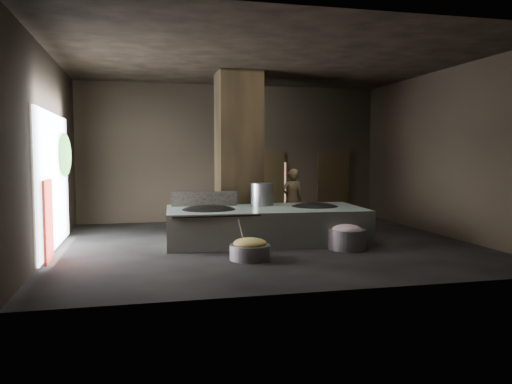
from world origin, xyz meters
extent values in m
cube|color=black|center=(0.00, 0.00, -0.05)|extent=(10.00, 9.00, 0.10)
cube|color=black|center=(0.00, 0.00, 4.55)|extent=(10.00, 9.00, 0.10)
cube|color=black|center=(0.00, 4.55, 2.25)|extent=(10.00, 0.10, 4.50)
cube|color=black|center=(0.00, -4.55, 2.25)|extent=(10.00, 0.10, 4.50)
cube|color=black|center=(-5.05, 0.00, 2.25)|extent=(0.10, 9.00, 4.50)
cube|color=black|center=(5.05, 0.00, 2.25)|extent=(0.10, 9.00, 4.50)
cube|color=black|center=(-0.30, 1.90, 2.25)|extent=(1.20, 1.20, 4.50)
cube|color=#A7BAA8|center=(0.06, 0.25, 0.43)|extent=(5.07, 2.65, 0.86)
cube|color=black|center=(0.06, 0.25, 0.82)|extent=(4.83, 2.32, 0.03)
ellipsoid|color=black|center=(-1.39, 0.20, 0.75)|extent=(1.56, 1.56, 0.43)
cylinder|color=black|center=(-1.39, 0.20, 0.82)|extent=(1.59, 1.59, 0.05)
ellipsoid|color=black|center=(1.41, 0.30, 0.75)|extent=(1.45, 1.45, 0.41)
cylinder|color=black|center=(1.41, 0.30, 0.82)|extent=(1.48, 1.48, 0.05)
cylinder|color=#9EA2A6|center=(0.11, 0.80, 1.13)|extent=(0.60, 0.60, 0.64)
cube|color=black|center=(-1.39, 1.00, 1.03)|extent=(1.72, 0.17, 0.43)
imported|color=olive|center=(1.37, 2.13, 0.89)|extent=(0.67, 0.45, 1.78)
cylinder|color=slate|center=(-0.79, -1.83, 0.16)|extent=(1.02, 1.02, 0.32)
ellipsoid|color=#9AB155|center=(-0.79, -1.83, 0.35)|extent=(0.70, 0.70, 0.22)
cylinder|color=#9EA2A6|center=(-0.94, -1.68, 0.55)|extent=(0.22, 0.29, 0.61)
cylinder|color=slate|center=(1.66, -1.24, 0.24)|extent=(1.13, 1.13, 0.47)
ellipsoid|color=#B76E7F|center=(1.66, -1.24, 0.45)|extent=(0.72, 0.72, 0.27)
cube|color=black|center=(1.20, 4.45, 1.10)|extent=(1.18, 0.08, 2.38)
cube|color=#8C6647|center=(1.48, 4.43, 1.05)|extent=(0.75, 0.04, 1.77)
cube|color=black|center=(3.60, 4.45, 1.10)|extent=(1.18, 0.08, 2.38)
cube|color=#8C6647|center=(3.70, 4.56, 1.05)|extent=(0.75, 0.04, 1.78)
cube|color=white|center=(-4.95, 0.20, 1.60)|extent=(0.04, 4.20, 3.10)
cube|color=maroon|center=(-4.88, -1.10, 0.85)|extent=(0.05, 0.90, 1.70)
ellipsoid|color=#194714|center=(-4.85, 1.30, 2.20)|extent=(0.28, 1.10, 1.10)
camera|label=1|loc=(-3.03, -11.96, 2.22)|focal=35.00mm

